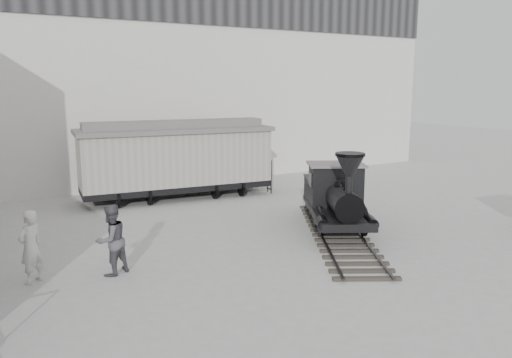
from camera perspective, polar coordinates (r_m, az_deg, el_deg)
ground at (r=13.96m, az=9.76°, el=-10.49°), size 90.00×90.00×0.00m
north_wall at (r=26.36m, az=-11.35°, el=11.63°), size 34.00×2.51×11.00m
locomotive at (r=17.50m, az=9.20°, el=-2.44°), size 5.53×8.13×2.92m
boxcar at (r=22.55m, az=-9.11°, el=2.43°), size 8.76×3.48×3.50m
visitor_a at (r=14.02m, az=-24.35°, el=-7.08°), size 0.83×0.79×1.91m
visitor_b at (r=13.88m, az=-16.22°, el=-6.70°), size 1.16×1.07×1.92m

